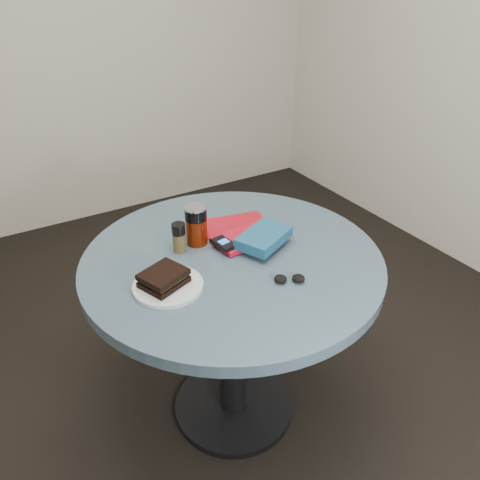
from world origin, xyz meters
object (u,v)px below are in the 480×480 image
soda_can (196,225)px  headphones (289,279)px  red_book (242,239)px  mp3_player (224,243)px  novel (264,238)px  pepper_grinder (179,237)px  table (233,294)px  sandwich (164,278)px  plate (168,286)px  magazine (236,227)px

soda_can → headphones: soda_can is taller
red_book → mp3_player: mp3_player is taller
novel → soda_can: bearing=116.9°
headphones → novel: bearing=78.4°
pepper_grinder → mp3_player: bearing=-29.7°
table → novel: bearing=-5.4°
sandwich → headphones: 0.38m
table → plate: bearing=-167.5°
soda_can → magazine: soda_can is taller
plate → novel: size_ratio=1.12×
magazine → headphones: size_ratio=2.34×
sandwich → headphones: size_ratio=1.51×
plate → sandwich: size_ratio=1.36×
headphones → table: bearing=108.8°
pepper_grinder → mp3_player: (0.13, -0.07, -0.03)m
table → red_book: 0.20m
plate → pepper_grinder: 0.21m
table → pepper_grinder: size_ratio=9.64×
magazine → headphones: 0.38m
table → pepper_grinder: 0.28m
table → novel: size_ratio=5.31×
soda_can → novel: 0.23m
sandwich → headphones: bearing=-26.3°
soda_can → headphones: size_ratio=1.37×
sandwich → red_book: (0.34, 0.11, -0.02)m
plate → red_book: (0.33, 0.11, 0.01)m
headphones → red_book: bearing=90.6°
soda_can → table: bearing=-63.9°
sandwich → soda_can: soda_can is taller
soda_can → mp3_player: size_ratio=1.51×
plate → mp3_player: (0.25, 0.10, 0.02)m
sandwich → soda_can: (0.20, 0.18, 0.04)m
pepper_grinder → magazine: pepper_grinder is taller
soda_can → magazine: size_ratio=0.58×
red_book → headphones: (0.00, -0.27, -0.00)m
sandwich → plate: bearing=-29.4°
table → magazine: (0.11, 0.16, 0.17)m
red_book → novel: bearing=-61.1°
soda_can → novel: size_ratio=0.74×
plate → pepper_grinder: (0.12, 0.17, 0.05)m
red_book → mp3_player: 0.08m
plate → table: bearing=12.5°
soda_can → pepper_grinder: bearing=-167.3°
plate → sandwich: 0.03m
magazine → mp3_player: (-0.12, -0.12, 0.03)m
plate → novel: (0.37, 0.05, 0.03)m
novel → pepper_grinder: bearing=128.7°
novel → plate: bearing=162.0°
table → red_book: bearing=37.9°
table → soda_can: bearing=116.1°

